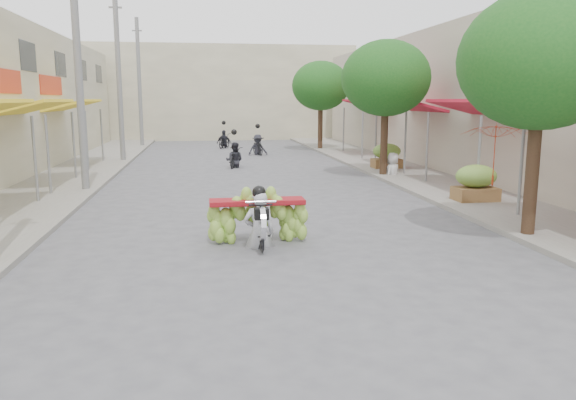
# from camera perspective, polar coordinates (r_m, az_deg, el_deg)

# --- Properties ---
(ground) EXTENTS (120.00, 120.00, 0.00)m
(ground) POSITION_cam_1_polar(r_m,az_deg,el_deg) (7.78, 3.75, -12.53)
(ground) COLOR #5B5A60
(ground) RESTS_ON ground
(sidewalk_left) EXTENTS (4.00, 60.00, 0.12)m
(sidewalk_left) POSITION_cam_1_polar(r_m,az_deg,el_deg) (22.85, -22.34, 2.02)
(sidewalk_left) COLOR gray
(sidewalk_left) RESTS_ON ground
(sidewalk_right) EXTENTS (4.00, 60.00, 0.12)m
(sidewalk_right) POSITION_cam_1_polar(r_m,az_deg,el_deg) (23.79, 12.54, 2.83)
(sidewalk_right) COLOR gray
(sidewalk_right) RESTS_ON ground
(shophouse_row_right) EXTENTS (9.77, 40.00, 6.00)m
(shophouse_row_right) POSITION_cam_1_polar(r_m,az_deg,el_deg) (25.00, 24.54, 9.27)
(shophouse_row_right) COLOR #B2A694
(shophouse_row_right) RESTS_ON ground
(far_building) EXTENTS (20.00, 6.00, 7.00)m
(far_building) POSITION_cam_1_polar(r_m,az_deg,el_deg) (45.03, -6.78, 10.74)
(far_building) COLOR #BFB697
(far_building) RESTS_ON ground
(utility_pole_mid) EXTENTS (0.60, 0.24, 8.00)m
(utility_pole_mid) POSITION_cam_1_polar(r_m,az_deg,el_deg) (19.41, -20.54, 12.58)
(utility_pole_mid) COLOR slate
(utility_pole_mid) RESTS_ON ground
(utility_pole_far) EXTENTS (0.60, 0.24, 8.00)m
(utility_pole_far) POSITION_cam_1_polar(r_m,az_deg,el_deg) (28.28, -16.80, 11.83)
(utility_pole_far) COLOR slate
(utility_pole_far) RESTS_ON ground
(utility_pole_back) EXTENTS (0.60, 0.24, 8.00)m
(utility_pole_back) POSITION_cam_1_polar(r_m,az_deg,el_deg) (37.21, -14.86, 11.42)
(utility_pole_back) COLOR slate
(utility_pole_back) RESTS_ON ground
(street_tree_near) EXTENTS (3.40, 3.40, 5.25)m
(street_tree_near) POSITION_cam_1_polar(r_m,az_deg,el_deg) (13.04, 24.29, 12.75)
(street_tree_near) COLOR #3A2719
(street_tree_near) RESTS_ON ground
(street_tree_mid) EXTENTS (3.40, 3.40, 5.25)m
(street_tree_mid) POSITION_cam_1_polar(r_m,az_deg,el_deg) (22.14, 9.92, 12.06)
(street_tree_mid) COLOR #3A2719
(street_tree_mid) RESTS_ON ground
(street_tree_far) EXTENTS (3.40, 3.40, 5.25)m
(street_tree_far) POSITION_cam_1_polar(r_m,az_deg,el_deg) (33.74, 3.34, 11.49)
(street_tree_far) COLOR #3A2719
(street_tree_far) RESTS_ON ground
(produce_crate_mid) EXTENTS (1.20, 0.88, 1.16)m
(produce_crate_mid) POSITION_cam_1_polar(r_m,az_deg,el_deg) (17.05, 18.56, 1.94)
(produce_crate_mid) COLOR brown
(produce_crate_mid) RESTS_ON ground
(produce_crate_far) EXTENTS (1.20, 0.88, 1.16)m
(produce_crate_far) POSITION_cam_1_polar(r_m,az_deg,el_deg) (24.38, 10.00, 4.64)
(produce_crate_far) COLOR brown
(produce_crate_far) RESTS_ON ground
(banana_motorbike) EXTENTS (2.20, 1.85, 2.17)m
(banana_motorbike) POSITION_cam_1_polar(r_m,az_deg,el_deg) (11.64, -3.04, -1.15)
(banana_motorbike) COLOR black
(banana_motorbike) RESTS_ON ground
(market_umbrella) EXTENTS (1.93, 1.93, 1.63)m
(market_umbrella) POSITION_cam_1_polar(r_m,az_deg,el_deg) (15.39, 20.51, 7.36)
(market_umbrella) COLOR #B83618
(market_umbrella) RESTS_ON ground
(pedestrian) EXTENTS (0.94, 0.91, 1.67)m
(pedestrian) POSITION_cam_1_polar(r_m,az_deg,el_deg) (22.33, 10.65, 4.75)
(pedestrian) COLOR silver
(pedestrian) RESTS_ON ground
(bg_motorbike_a) EXTENTS (0.97, 1.64, 1.95)m
(bg_motorbike_a) POSITION_cam_1_polar(r_m,az_deg,el_deg) (25.20, -5.48, 5.02)
(bg_motorbike_a) COLOR black
(bg_motorbike_a) RESTS_ON ground
(bg_motorbike_b) EXTENTS (1.15, 1.80, 1.95)m
(bg_motorbike_b) POSITION_cam_1_polar(r_m,az_deg,el_deg) (30.80, -3.09, 6.14)
(bg_motorbike_b) COLOR black
(bg_motorbike_b) RESTS_ON ground
(bg_motorbike_c) EXTENTS (1.18, 1.72, 1.95)m
(bg_motorbike_c) POSITION_cam_1_polar(r_m,az_deg,el_deg) (35.42, -6.52, 6.54)
(bg_motorbike_c) COLOR black
(bg_motorbike_c) RESTS_ON ground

